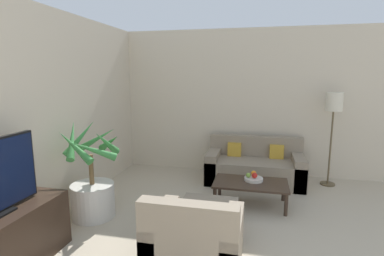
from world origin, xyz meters
TOP-DOWN VIEW (x-y plane):
  - wall_back at (0.00, 6.03)m, footprint 8.42×0.06m
  - wall_left at (-3.44, 3.00)m, footprint 0.06×7.60m
  - potted_palm at (-2.93, 3.69)m, footprint 0.77×0.85m
  - sofa_loveseat at (-0.88, 5.52)m, footprint 1.65×0.80m
  - floor_lamp at (0.36, 5.65)m, footprint 0.27×0.27m
  - coffee_table at (-0.92, 4.53)m, footprint 1.05×0.60m
  - fruit_bowl at (-0.88, 4.60)m, footprint 0.27×0.27m
  - apple_red at (-0.87, 4.59)m, footprint 0.08×0.08m
  - apple_green at (-0.96, 4.60)m, footprint 0.07×0.07m
  - orange_fruit at (-0.88, 4.68)m, footprint 0.08×0.08m
  - armchair at (-1.39, 2.95)m, footprint 0.88×0.83m
  - ottoman at (-1.38, 3.70)m, footprint 0.68×0.45m

SIDE VIEW (x-z plane):
  - ottoman at x=-1.38m, z-range 0.00..0.35m
  - sofa_loveseat at x=-0.88m, z-range -0.12..0.65m
  - armchair at x=-1.39m, z-range -0.13..0.67m
  - coffee_table at x=-0.92m, z-range 0.13..0.47m
  - fruit_bowl at x=-0.88m, z-range 0.34..0.39m
  - potted_palm at x=-2.93m, z-range -0.24..1.05m
  - apple_green at x=-0.96m, z-range 0.39..0.46m
  - orange_fruit at x=-0.88m, z-range 0.39..0.47m
  - apple_red at x=-0.87m, z-range 0.39..0.47m
  - floor_lamp at x=0.36m, z-range 0.52..2.10m
  - wall_back at x=0.00m, z-range 0.00..2.70m
  - wall_left at x=-3.44m, z-range 0.00..2.70m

